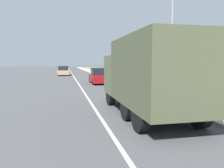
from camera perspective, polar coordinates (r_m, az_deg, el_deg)
name	(u,v)px	position (r m, az deg, el deg)	size (l,w,h in m)	color
ground_plane	(73,75)	(36.64, -10.18, 2.26)	(180.00, 180.00, 0.00)	#4C4C4F
lane_centre_stripe	(73,75)	(36.64, -10.18, 2.26)	(0.12, 120.00, 0.00)	silver
sidewalk_right	(100,75)	(37.07, -3.20, 2.47)	(1.80, 120.00, 0.12)	beige
grass_strip_right	(125,75)	(38.01, 3.37, 2.47)	(7.00, 120.00, 0.02)	olive
military_truck	(149,74)	(8.68, 9.54, 2.63)	(2.32, 6.55, 3.03)	#545B3D
car_nearest_ahead	(100,77)	(21.95, -3.27, 1.96)	(1.76, 4.02, 1.56)	maroon
car_second_ahead	(63,71)	(36.79, -12.59, 3.30)	(1.80, 4.35, 1.53)	tan
car_third_ahead	(63,70)	(47.62, -12.57, 3.72)	(1.85, 4.68, 1.35)	#336B3D
lamp_post	(168,33)	(13.17, 14.47, 12.88)	(1.69, 0.24, 6.07)	gray
utility_box	(180,89)	(15.22, 17.41, -1.16)	(0.55, 0.45, 0.70)	#3D7042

